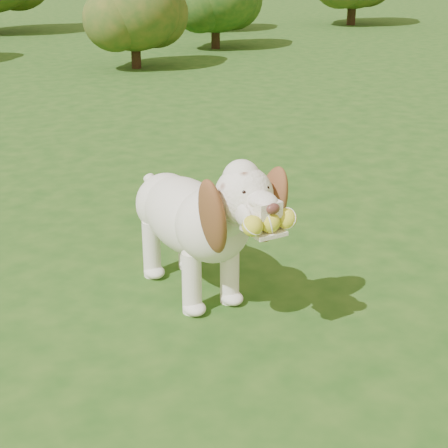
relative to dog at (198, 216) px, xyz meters
name	(u,v)px	position (x,y,z in m)	size (l,w,h in m)	color
ground	(98,265)	(-0.37, 0.61, -0.46)	(80.00, 80.00, 0.00)	#1D4714
dog	(198,216)	(0.00, 0.00, 0.00)	(0.49, 1.31, 0.86)	white
shrub_c	(134,10)	(2.15, 7.29, 0.40)	(1.41, 1.41, 1.46)	#382314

